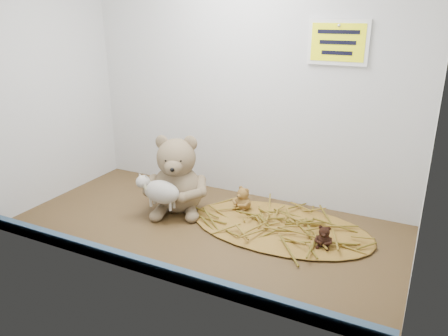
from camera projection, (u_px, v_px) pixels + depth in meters
The scene contains 8 objects.
alcove_shell at pixel (218, 78), 129.24cm from camera, with size 120.40×60.20×90.40cm.
front_rail at pixel (152, 267), 112.13cm from camera, with size 119.28×2.20×3.60cm, color #374B69.
straw_bed at pixel (280, 227), 135.75cm from camera, with size 58.09×33.73×1.12cm, color brown.
main_teddy at pixel (177, 174), 144.64cm from camera, with size 20.99×22.16×26.03cm, color #877353, non-canonical shape.
toy_lamb at pixel (162, 192), 137.83cm from camera, with size 16.06×9.80×10.38cm, color #B5B0A2, non-canonical shape.
mini_teddy_tan at pixel (243, 198), 145.67cm from camera, with size 6.46×6.81×8.01cm, color olive, non-canonical shape.
mini_teddy_brown at pixel (324, 235), 123.00cm from camera, with size 5.08×5.36×6.29cm, color black, non-canonical shape.
wall_sign at pixel (338, 42), 130.47cm from camera, with size 16.00×1.20×11.00cm, color #F0F20C.
Camera 1 is at (59.63, -107.15, 64.06)cm, focal length 35.00 mm.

